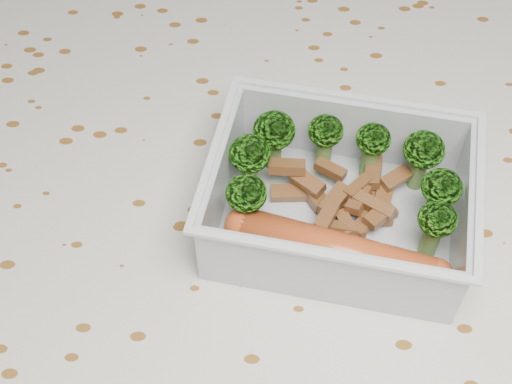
{
  "coord_description": "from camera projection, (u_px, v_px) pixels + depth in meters",
  "views": [
    {
      "loc": [
        -0.0,
        -0.26,
        1.13
      ],
      "look_at": [
        -0.01,
        0.01,
        0.78
      ],
      "focal_mm": 50.0,
      "sensor_mm": 36.0,
      "label": 1
    }
  ],
  "objects": [
    {
      "name": "sausage",
      "position": [
        337.0,
        251.0,
        0.42
      ],
      "size": [
        0.14,
        0.06,
        0.02
      ],
      "color": "#B2451D",
      "rests_on": "lunch_container"
    },
    {
      "name": "lunch_container",
      "position": [
        338.0,
        206.0,
        0.44
      ],
      "size": [
        0.18,
        0.15,
        0.06
      ],
      "color": "silver",
      "rests_on": "tablecloth"
    },
    {
      "name": "tablecloth",
      "position": [
        267.0,
        256.0,
        0.49
      ],
      "size": [
        1.46,
        0.96,
        0.19
      ],
      "color": "silver",
      "rests_on": "dining_table"
    },
    {
      "name": "meat_pile",
      "position": [
        347.0,
        197.0,
        0.45
      ],
      "size": [
        0.09,
        0.06,
        0.02
      ],
      "color": "brown",
      "rests_on": "lunch_container"
    },
    {
      "name": "dining_table",
      "position": [
        267.0,
        293.0,
        0.53
      ],
      "size": [
        1.4,
        0.9,
        0.75
      ],
      "color": "brown",
      "rests_on": "ground"
    },
    {
      "name": "broccoli_florets",
      "position": [
        340.0,
        165.0,
        0.44
      ],
      "size": [
        0.14,
        0.09,
        0.05
      ],
      "color": "#608C3F",
      "rests_on": "lunch_container"
    }
  ]
}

